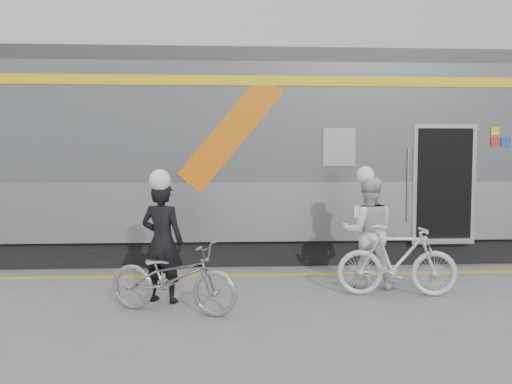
{
  "coord_description": "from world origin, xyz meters",
  "views": [
    {
      "loc": [
        -0.6,
        -7.21,
        2.12
      ],
      "look_at": [
        -0.09,
        1.6,
        1.5
      ],
      "focal_mm": 38.0,
      "sensor_mm": 36.0,
      "label": 1
    }
  ],
  "objects": [
    {
      "name": "helmet_woman",
      "position": [
        1.66,
        1.17,
        1.91
      ],
      "size": [
        0.28,
        0.28,
        0.28
      ],
      "primitive_type": "sphere",
      "color": "white",
      "rests_on": "woman"
    },
    {
      "name": "helmet_man",
      "position": [
        -1.5,
        0.5,
        1.89
      ],
      "size": [
        0.3,
        0.3,
        0.3
      ],
      "primitive_type": "sphere",
      "color": "white",
      "rests_on": "man"
    },
    {
      "name": "train",
      "position": [
        1.32,
        4.19,
        2.05
      ],
      "size": [
        24.0,
        3.17,
        4.1
      ],
      "color": "black",
      "rests_on": "ground"
    },
    {
      "name": "woman",
      "position": [
        1.66,
        1.17,
        0.88
      ],
      "size": [
        0.94,
        0.78,
        1.77
      ],
      "primitive_type": "imported",
      "rotation": [
        0.0,
        0.0,
        3.01
      ],
      "color": "silver",
      "rests_on": "ground"
    },
    {
      "name": "man",
      "position": [
        -1.5,
        0.5,
        0.87
      ],
      "size": [
        0.74,
        0.61,
        1.74
      ],
      "primitive_type": "imported",
      "rotation": [
        0.0,
        0.0,
        2.79
      ],
      "color": "black",
      "rests_on": "ground"
    },
    {
      "name": "bicycle_right",
      "position": [
        1.96,
        0.62,
        0.54
      ],
      "size": [
        1.83,
        0.73,
        1.07
      ],
      "primitive_type": "imported",
      "rotation": [
        0.0,
        0.0,
        1.44
      ],
      "color": "#BBBBB7",
      "rests_on": "ground"
    },
    {
      "name": "safety_strip",
      "position": [
        0.0,
        2.15,
        0.0
      ],
      "size": [
        24.0,
        0.12,
        0.01
      ],
      "primitive_type": "cube",
      "color": "gold",
      "rests_on": "ground"
    },
    {
      "name": "ground",
      "position": [
        0.0,
        0.0,
        0.0
      ],
      "size": [
        90.0,
        90.0,
        0.0
      ],
      "primitive_type": "plane",
      "color": "slate",
      "rests_on": "ground"
    },
    {
      "name": "bicycle_left",
      "position": [
        -1.3,
        -0.05,
        0.48
      ],
      "size": [
        1.93,
        1.22,
        0.96
      ],
      "primitive_type": "imported",
      "rotation": [
        0.0,
        0.0,
        1.22
      ],
      "color": "#919398",
      "rests_on": "ground"
    }
  ]
}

